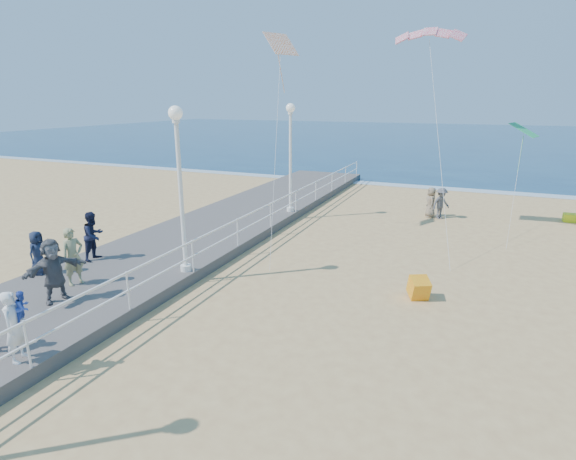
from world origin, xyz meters
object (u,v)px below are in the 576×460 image
at_px(beach_walker_a, 441,203).
at_px(lamp_post_mid, 180,173).
at_px(spectator_4, 38,253).
at_px(beach_chair_left, 569,218).
at_px(beach_walker_c, 431,202).
at_px(woman_holding_toddler, 15,327).
at_px(lamp_post_far, 290,147).
at_px(spectator_6, 73,256).
at_px(box_kite, 419,290).
at_px(toddler_held, 23,307).
at_px(spectator_7, 94,236).
at_px(spectator_5, 54,270).

bearing_deg(beach_walker_a, lamp_post_mid, -169.29).
relative_size(spectator_4, beach_chair_left, 2.63).
bearing_deg(beach_walker_a, beach_walker_c, 113.54).
xyz_separation_m(lamp_post_mid, beach_walker_a, (7.06, 12.07, -2.86)).
height_order(woman_holding_toddler, beach_chair_left, woman_holding_toddler).
height_order(lamp_post_far, spectator_6, lamp_post_far).
bearing_deg(box_kite, lamp_post_far, 108.00).
bearing_deg(spectator_4, toddler_held, -138.10).
relative_size(lamp_post_mid, lamp_post_far, 1.00).
height_order(spectator_6, beach_walker_a, spectator_6).
distance_m(spectator_4, box_kite, 12.19).
relative_size(spectator_7, beach_walker_c, 1.12).
distance_m(woman_holding_toddler, spectator_7, 6.56).
bearing_deg(box_kite, toddler_held, -161.87).
height_order(woman_holding_toddler, spectator_6, spectator_6).
distance_m(beach_walker_c, box_kite, 10.61).
bearing_deg(toddler_held, woman_holding_toddler, 112.85).
height_order(spectator_7, beach_walker_c, spectator_7).
xyz_separation_m(spectator_5, beach_chair_left, (15.05, 17.36, -1.12)).
distance_m(spectator_4, beach_walker_a, 18.10).
height_order(spectator_4, box_kite, spectator_4).
bearing_deg(box_kite, woman_holding_toddler, -161.87).
relative_size(woman_holding_toddler, spectator_7, 0.93).
relative_size(spectator_5, beach_walker_a, 1.15).
relative_size(woman_holding_toddler, beach_walker_c, 1.04).
relative_size(toddler_held, spectator_4, 0.52).
height_order(spectator_5, spectator_6, spectator_5).
relative_size(spectator_6, beach_chair_left, 3.26).
bearing_deg(lamp_post_far, spectator_5, -99.01).
bearing_deg(beach_walker_a, spectator_7, -179.78).
bearing_deg(woman_holding_toddler, box_kite, -67.01).
bearing_deg(spectator_6, woman_holding_toddler, -133.13).
distance_m(lamp_post_mid, spectator_6, 4.09).
xyz_separation_m(lamp_post_far, box_kite, (7.34, -7.34, -3.36)).
xyz_separation_m(lamp_post_mid, toddler_held, (-0.02, -5.74, -2.03)).
bearing_deg(lamp_post_far, lamp_post_mid, -90.00).
xyz_separation_m(spectator_6, beach_chair_left, (15.55, 16.24, -1.10)).
bearing_deg(beach_walker_a, box_kite, -137.40).
xyz_separation_m(lamp_post_far, toddler_held, (-0.02, -14.74, -2.03)).
height_order(lamp_post_mid, spectator_7, lamp_post_mid).
height_order(box_kite, beach_chair_left, box_kite).
relative_size(spectator_6, beach_walker_c, 1.15).
bearing_deg(spectator_7, spectator_4, 157.55).
bearing_deg(beach_walker_c, woman_holding_toddler, -38.60).
height_order(woman_holding_toddler, toddler_held, woman_holding_toddler).
relative_size(beach_walker_a, beach_walker_c, 1.03).
relative_size(spectator_6, beach_walker_a, 1.12).
bearing_deg(beach_walker_c, spectator_5, -46.88).
height_order(toddler_held, beach_walker_c, toddler_held).
xyz_separation_m(lamp_post_mid, spectator_5, (-1.96, -3.37, -2.34)).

